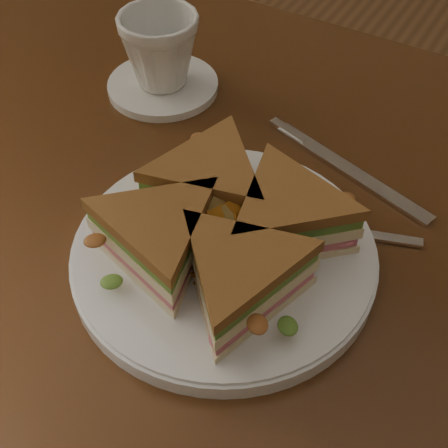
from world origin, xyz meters
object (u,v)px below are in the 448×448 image
at_px(table, 286,312).
at_px(coffee_cup, 160,50).
at_px(saucer, 163,86).
at_px(plate, 224,255).
at_px(sandwich_wedges, 224,228).
at_px(spoon, 279,220).
at_px(knife, 340,165).

relative_size(table, coffee_cup, 12.84).
bearing_deg(saucer, plate, -44.44).
height_order(sandwich_wedges, spoon, sandwich_wedges).
bearing_deg(sandwich_wedges, table, 40.96).
distance_m(table, knife, 0.17).
bearing_deg(plate, knife, 76.82).
xyz_separation_m(plate, spoon, (0.02, 0.07, -0.00)).
bearing_deg(knife, saucer, -168.12).
relative_size(spoon, knife, 0.85).
xyz_separation_m(table, plate, (-0.05, -0.04, 0.11)).
bearing_deg(plate, sandwich_wedges, -135.00).
relative_size(table, knife, 5.73).
distance_m(saucer, coffee_cup, 0.05).
bearing_deg(knife, sandwich_wedges, -86.11).
distance_m(spoon, saucer, 0.26).
xyz_separation_m(spoon, saucer, (-0.22, 0.13, 0.00)).
relative_size(sandwich_wedges, saucer, 2.05).
height_order(spoon, saucer, same).
xyz_separation_m(spoon, knife, (0.02, 0.11, -0.00)).
xyz_separation_m(spoon, coffee_cup, (-0.22, 0.13, 0.05)).
xyz_separation_m(knife, saucer, (-0.24, 0.02, 0.00)).
height_order(plate, spoon, plate).
relative_size(table, sandwich_wedges, 4.37).
distance_m(spoon, coffee_cup, 0.26).
bearing_deg(table, saucer, 148.55).
distance_m(sandwich_wedges, knife, 0.18).
xyz_separation_m(plate, saucer, (-0.20, 0.20, -0.00)).
bearing_deg(table, coffee_cup, 148.55).
xyz_separation_m(sandwich_wedges, saucer, (-0.20, 0.20, -0.04)).
height_order(plate, coffee_cup, coffee_cup).
bearing_deg(coffee_cup, knife, -16.70).
height_order(table, saucer, saucer).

